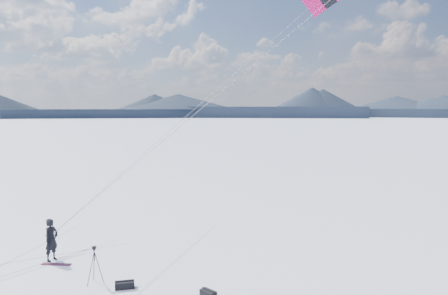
{
  "coord_description": "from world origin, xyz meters",
  "views": [
    {
      "loc": [
        6.22,
        -17.32,
        7.04
      ],
      "look_at": [
        5.25,
        3.57,
        5.14
      ],
      "focal_mm": 35.0,
      "sensor_mm": 36.0,
      "label": 1
    }
  ],
  "objects_px": {
    "snowboard": "(56,264)",
    "snowkiter": "(52,260)",
    "gear_bag_a": "(125,285)",
    "tripod": "(95,260)",
    "gear_bag_b": "(208,293)"
  },
  "relations": [
    {
      "from": "snowboard",
      "to": "snowkiter",
      "type": "bearing_deg",
      "value": 131.61
    },
    {
      "from": "snowkiter",
      "to": "gear_bag_a",
      "type": "height_order",
      "value": "snowkiter"
    },
    {
      "from": "tripod",
      "to": "gear_bag_a",
      "type": "relative_size",
      "value": 1.9
    },
    {
      "from": "gear_bag_a",
      "to": "snowboard",
      "type": "bearing_deg",
      "value": 130.77
    },
    {
      "from": "tripod",
      "to": "gear_bag_a",
      "type": "height_order",
      "value": "tripod"
    },
    {
      "from": "snowboard",
      "to": "gear_bag_a",
      "type": "distance_m",
      "value": 4.5
    },
    {
      "from": "snowkiter",
      "to": "gear_bag_b",
      "type": "relative_size",
      "value": 2.88
    },
    {
      "from": "tripod",
      "to": "gear_bag_b",
      "type": "bearing_deg",
      "value": -9.2
    },
    {
      "from": "snowboard",
      "to": "tripod",
      "type": "distance_m",
      "value": 3.33
    },
    {
      "from": "snowboard",
      "to": "gear_bag_b",
      "type": "height_order",
      "value": "gear_bag_b"
    },
    {
      "from": "tripod",
      "to": "gear_bag_b",
      "type": "distance_m",
      "value": 4.83
    },
    {
      "from": "snowboard",
      "to": "gear_bag_b",
      "type": "relative_size",
      "value": 1.97
    },
    {
      "from": "snowkiter",
      "to": "tripod",
      "type": "relative_size",
      "value": 1.27
    },
    {
      "from": "gear_bag_a",
      "to": "gear_bag_b",
      "type": "relative_size",
      "value": 1.19
    },
    {
      "from": "snowboard",
      "to": "gear_bag_a",
      "type": "xyz_separation_m",
      "value": [
        3.79,
        -2.43,
        0.13
      ]
    }
  ]
}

